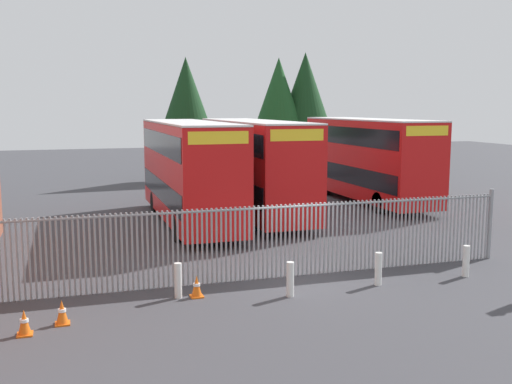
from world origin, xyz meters
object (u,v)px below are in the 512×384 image
object	(u,v)px
bollard_near_left	(178,280)
traffic_cone_by_gate	(197,287)
double_decker_bus_behind_fence_left	(254,164)
traffic_cone_near_kerb	(24,323)
bollard_near_right	(378,269)
traffic_cone_mid_forecourt	(62,312)
bollard_far_right	(466,261)
double_decker_bus_behind_fence_right	(368,157)
bollard_center_front	(290,279)
double_decker_bus_near_gate	(189,168)

from	to	relation	value
bollard_near_left	traffic_cone_by_gate	distance (m)	0.52
double_decker_bus_behind_fence_left	traffic_cone_near_kerb	size ratio (longest dim) A/B	18.32
double_decker_bus_behind_fence_left	bollard_near_right	bearing A→B (deg)	-89.43
bollard_near_right	traffic_cone_mid_forecourt	world-z (taller)	bollard_near_right
bollard_far_right	double_decker_bus_behind_fence_right	bearing A→B (deg)	74.02
bollard_center_front	traffic_cone_near_kerb	world-z (taller)	bollard_center_front
bollard_far_right	traffic_cone_near_kerb	world-z (taller)	bollard_far_right
double_decker_bus_near_gate	traffic_cone_mid_forecourt	xyz separation A→B (m)	(-5.19, -11.05, -2.13)
traffic_cone_mid_forecourt	bollard_far_right	bearing A→B (deg)	2.54
bollard_center_front	bollard_far_right	size ratio (longest dim) A/B	1.00
traffic_cone_by_gate	traffic_cone_mid_forecourt	distance (m)	3.57
double_decker_bus_behind_fence_right	bollard_near_right	size ratio (longest dim) A/B	11.38
bollard_near_left	traffic_cone_near_kerb	world-z (taller)	bollard_near_left
double_decker_bus_behind_fence_right	bollard_near_right	world-z (taller)	double_decker_bus_behind_fence_right
double_decker_bus_near_gate	traffic_cone_near_kerb	bearing A→B (deg)	-117.52
traffic_cone_by_gate	bollard_near_right	bearing A→B (deg)	-5.45
bollard_center_front	bollard_near_right	bearing A→B (deg)	4.40
traffic_cone_near_kerb	bollard_center_front	bearing A→B (deg)	6.68
double_decker_bus_near_gate	bollard_far_right	xyz separation A→B (m)	(6.31, -10.54, -1.95)
double_decker_bus_near_gate	bollard_near_left	distance (m)	10.37
bollard_near_right	double_decker_bus_behind_fence_left	bearing A→B (deg)	90.57
bollard_near_left	bollard_near_right	xyz separation A→B (m)	(5.65, -0.58, 0.00)
traffic_cone_mid_forecourt	bollard_center_front	bearing A→B (deg)	3.22
traffic_cone_by_gate	traffic_cone_mid_forecourt	size ratio (longest dim) A/B	1.00
traffic_cone_by_gate	traffic_cone_mid_forecourt	bearing A→B (deg)	-163.17
double_decker_bus_behind_fence_left	bollard_far_right	size ratio (longest dim) A/B	11.38
bollard_center_front	bollard_far_right	xyz separation A→B (m)	(5.68, 0.18, 0.00)
double_decker_bus_near_gate	traffic_cone_near_kerb	world-z (taller)	double_decker_bus_near_gate
traffic_cone_mid_forecourt	traffic_cone_near_kerb	distance (m)	0.91
bollard_near_left	bollard_far_right	xyz separation A→B (m)	(8.57, -0.61, 0.00)
double_decker_bus_near_gate	bollard_near_left	xyz separation A→B (m)	(-2.26, -9.93, -1.95)
double_decker_bus_behind_fence_left	traffic_cone_mid_forecourt	xyz separation A→B (m)	(-8.46, -12.06, -2.13)
bollard_near_right	traffic_cone_mid_forecourt	size ratio (longest dim) A/B	1.61
bollard_center_front	traffic_cone_mid_forecourt	xyz separation A→B (m)	(-5.82, -0.33, -0.19)
bollard_far_right	traffic_cone_by_gate	world-z (taller)	bollard_far_right
bollard_far_right	traffic_cone_mid_forecourt	xyz separation A→B (m)	(-11.50, -0.51, -0.19)
bollard_center_front	bollard_near_right	distance (m)	2.77
bollard_center_front	traffic_cone_mid_forecourt	world-z (taller)	bollard_center_front
double_decker_bus_near_gate	bollard_center_front	distance (m)	10.92
traffic_cone_by_gate	traffic_cone_near_kerb	world-z (taller)	same
bollard_center_front	bollard_far_right	distance (m)	5.69
bollard_near_left	traffic_cone_by_gate	size ratio (longest dim) A/B	1.61
double_decker_bus_behind_fence_right	traffic_cone_mid_forecourt	bearing A→B (deg)	-137.61
bollard_near_right	traffic_cone_near_kerb	bearing A→B (deg)	-173.99
bollard_center_front	double_decker_bus_behind_fence_right	bearing A→B (deg)	55.12
double_decker_bus_behind_fence_right	traffic_cone_by_gate	world-z (taller)	double_decker_bus_behind_fence_right
double_decker_bus_near_gate	double_decker_bus_behind_fence_left	size ratio (longest dim) A/B	1.00
traffic_cone_mid_forecourt	traffic_cone_near_kerb	xyz separation A→B (m)	(-0.80, -0.45, 0.00)
double_decker_bus_behind_fence_left	bollard_near_left	world-z (taller)	double_decker_bus_behind_fence_left
traffic_cone_near_kerb	double_decker_bus_behind_fence_right	bearing A→B (deg)	41.85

